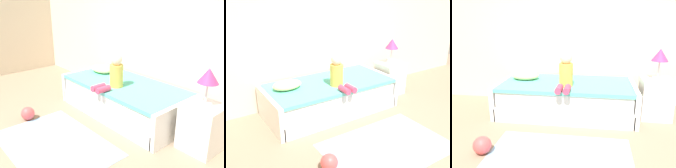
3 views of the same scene
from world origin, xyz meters
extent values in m
cube|color=beige|center=(0.00, 2.60, 1.45)|extent=(7.20, 0.10, 2.90)
cube|color=white|center=(-0.27, 2.00, 0.10)|extent=(2.00, 1.00, 0.20)
cube|color=white|center=(-0.27, 2.00, 0.33)|extent=(1.94, 0.94, 0.25)
cube|color=#59C6B2|center=(-0.27, 2.00, 0.47)|extent=(1.98, 0.98, 0.05)
cube|color=white|center=(-1.29, 2.00, 0.25)|extent=(0.07, 1.00, 0.50)
cube|color=white|center=(0.75, 2.00, 0.25)|extent=(0.07, 1.00, 0.50)
cube|color=white|center=(1.08, 2.03, 0.30)|extent=(0.44, 0.44, 0.60)
cylinder|color=silver|center=(1.08, 2.03, 0.61)|extent=(0.15, 0.15, 0.03)
cylinder|color=silver|center=(1.08, 2.03, 0.75)|extent=(0.02, 0.02, 0.24)
cone|color=#E5387A|center=(1.08, 2.03, 0.96)|extent=(0.24, 0.24, 0.18)
cylinder|color=gold|center=(-0.25, 1.82, 0.67)|extent=(0.20, 0.20, 0.34)
sphere|color=beige|center=(-0.25, 1.82, 0.92)|extent=(0.17, 0.17, 0.17)
cylinder|color=#D83F60|center=(-0.31, 1.52, 0.55)|extent=(0.09, 0.22, 0.09)
cylinder|color=#D83F60|center=(-0.20, 1.52, 0.55)|extent=(0.09, 0.22, 0.09)
ellipsoid|color=#F2E58C|center=(-0.96, 2.10, 0.56)|extent=(0.44, 0.30, 0.13)
sphere|color=#E54C4C|center=(-1.05, 0.72, 0.10)|extent=(0.20, 0.20, 0.20)
cube|color=#7AA8CC|center=(-0.19, 0.70, 0.00)|extent=(1.60, 1.10, 0.01)
camera|label=1|loc=(2.40, -0.56, 1.85)|focal=40.44mm
camera|label=2|loc=(-2.26, -1.35, 2.01)|focal=41.51mm
camera|label=3|loc=(0.18, -1.39, 1.49)|focal=36.82mm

